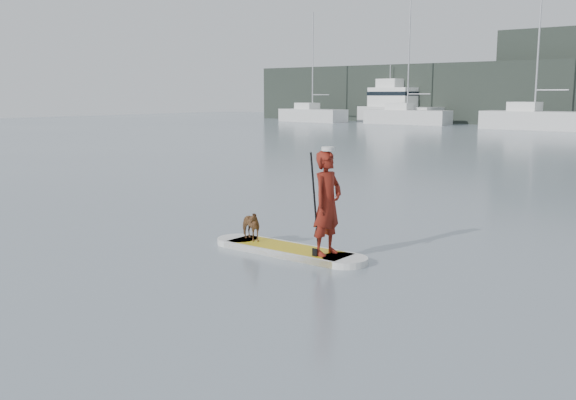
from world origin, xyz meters
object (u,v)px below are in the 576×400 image
Objects in this scene: sailboat_a at (312,114)px; sailboat_b at (407,115)px; paddler at (327,203)px; motor_yacht_b at (397,106)px; dog at (249,225)px; sailboat_c at (533,119)px; paddleboard at (288,250)px.

sailboat_b is (10.56, 1.29, 0.08)m from sailboat_a.
paddler is 0.19× the size of motor_yacht_b.
motor_yacht_b is (-2.70, 2.88, 0.80)m from sailboat_b.
motor_yacht_b reaches higher than paddler.
sailboat_b is at bearing 43.25° from dog.
sailboat_c is at bearing 14.35° from paddler.
paddleboard is at bearing 91.21° from paddler.
sailboat_a is 0.91× the size of sailboat_b.
sailboat_a is at bearing -142.68° from motor_yacht_b.
paddleboard is 53.20m from sailboat_b.
paddler is at bearing -74.89° from sailboat_c.
dog is 0.06× the size of sailboat_a.
sailboat_c is (-10.01, 45.55, 0.84)m from paddleboard.
sailboat_a reaches higher than paddler.
dog is 0.06× the size of sailboat_c.
sailboat_c is at bearing -9.35° from motor_yacht_b.
sailboat_a is at bearing 125.41° from paddleboard.
dog is 46.45m from sailboat_c.
sailboat_a is at bearing 178.94° from sailboat_c.
sailboat_a is 10.64m from sailboat_b.
paddler is 0.16× the size of sailboat_a.
paddleboard is 46.65m from sailboat_c.
sailboat_c is (-10.87, 45.55, -0.14)m from paddler.
paddler is 1.93m from dog.
paddler is at bearing -53.09° from motor_yacht_b.
paddler is 57.99m from sailboat_a.
sailboat_b is at bearing 115.31° from paddleboard.
dog reaches higher than paddleboard.
motor_yacht_b is at bearing 34.04° from sailboat_a.
motor_yacht_b is (-24.73, 50.86, 1.26)m from dog.
paddleboard is 0.27× the size of sailboat_c.
sailboat_a reaches higher than motor_yacht_b.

